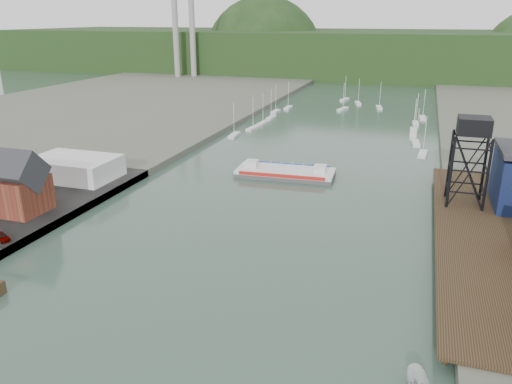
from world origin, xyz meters
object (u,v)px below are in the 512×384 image
Objects in this scene: harbor_building at (11,187)px; lift_tower at (473,131)px; chain_ferry at (285,172)px; car_west_a at (1,236)px.

lift_tower reaches higher than harbor_building.
chain_ferry is (39.77, 40.16, -5.17)m from harbor_building.
lift_tower is at bearing -21.44° from chain_ferry.
car_west_a is (-69.44, -38.75, -13.41)m from lift_tower.
car_west_a is at bearing -150.84° from lift_tower.
chain_ferry is at bearing -10.33° from car_west_a.
harbor_building is 0.76× the size of lift_tower.
harbor_building is 82.49m from lift_tower.
lift_tower is 4.28× the size of car_west_a.
lift_tower is at bearing -38.85° from car_west_a.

